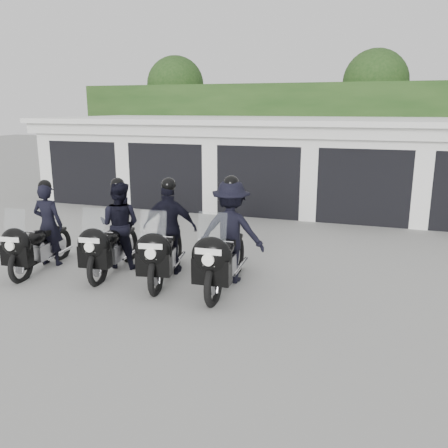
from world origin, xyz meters
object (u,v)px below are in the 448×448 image
(police_bike_c, at_px, (167,235))
(police_bike_d, at_px, (228,238))
(police_bike_b, at_px, (116,231))
(police_bike_a, at_px, (41,234))

(police_bike_c, bearing_deg, police_bike_d, -12.24)
(police_bike_b, height_order, police_bike_c, police_bike_c)
(police_bike_a, bearing_deg, police_bike_b, 11.66)
(police_bike_a, height_order, police_bike_c, police_bike_c)
(police_bike_c, xyz_separation_m, police_bike_d, (1.29, -0.03, 0.05))
(police_bike_a, distance_m, police_bike_b, 1.58)
(police_bike_a, xyz_separation_m, police_bike_c, (2.70, 0.43, 0.11))
(police_bike_a, distance_m, police_bike_d, 4.01)
(police_bike_b, bearing_deg, police_bike_d, -7.86)
(police_bike_c, relative_size, police_bike_d, 0.94)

